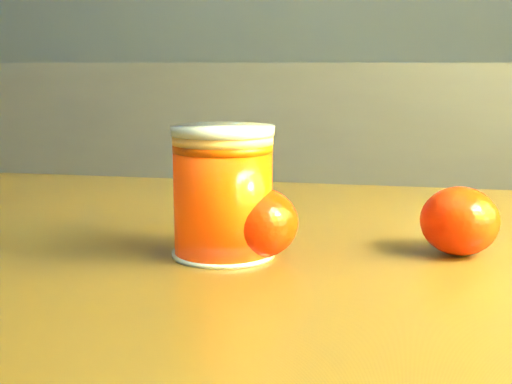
% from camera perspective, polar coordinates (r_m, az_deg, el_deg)
% --- Properties ---
extents(kitchen_counter, '(3.15, 0.60, 0.90)m').
position_cam_1_polar(kitchen_counter, '(2.16, -11.86, -1.96)').
color(kitchen_counter, '#49494E').
rests_on(kitchen_counter, ground).
extents(table, '(1.05, 0.78, 0.75)m').
position_cam_1_polar(table, '(0.60, 5.68, -14.00)').
color(table, brown).
rests_on(table, ground).
extents(juice_glass, '(0.08, 0.08, 0.10)m').
position_cam_1_polar(juice_glass, '(0.56, -2.65, -0.02)').
color(juice_glass, '#FF3D05').
rests_on(juice_glass, table).
extents(orange_front, '(0.07, 0.07, 0.06)m').
position_cam_1_polar(orange_front, '(0.56, 0.19, -2.47)').
color(orange_front, red).
rests_on(orange_front, table).
extents(orange_back, '(0.07, 0.07, 0.06)m').
position_cam_1_polar(orange_back, '(0.59, 15.98, -2.24)').
color(orange_back, red).
rests_on(orange_back, table).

